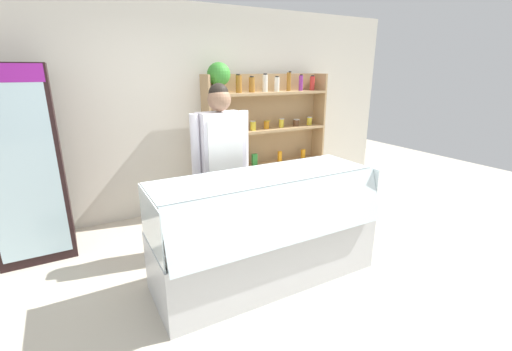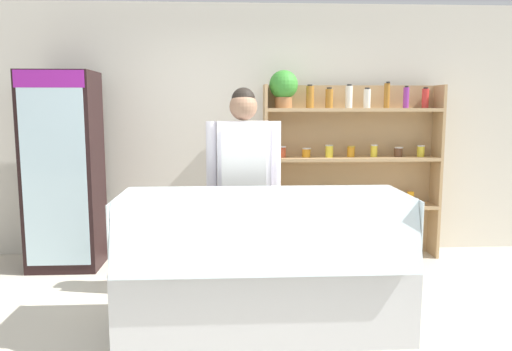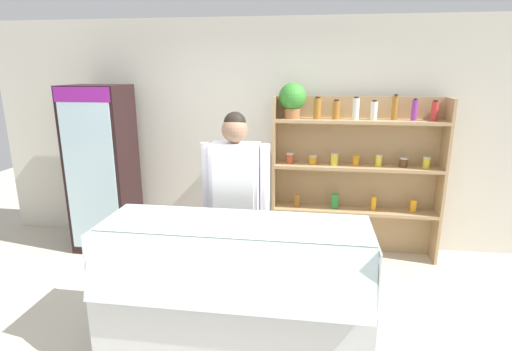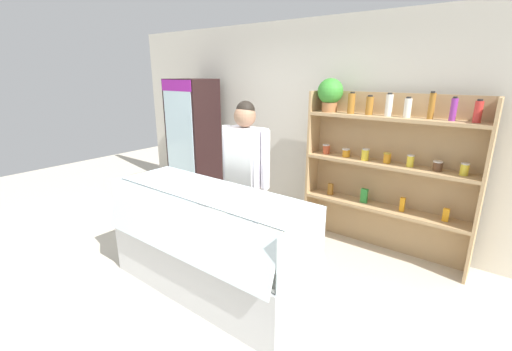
{
  "view_description": "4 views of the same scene",
  "coord_description": "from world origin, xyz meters",
  "px_view_note": "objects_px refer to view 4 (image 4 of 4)",
  "views": [
    {
      "loc": [
        -1.41,
        -2.38,
        1.89
      ],
      "look_at": [
        0.14,
        0.41,
        0.9
      ],
      "focal_mm": 24.0,
      "sensor_mm": 36.0,
      "label": 1
    },
    {
      "loc": [
        -0.2,
        -3.39,
        1.61
      ],
      "look_at": [
        0.02,
        0.66,
        1.05
      ],
      "focal_mm": 35.0,
      "sensor_mm": 36.0,
      "label": 2
    },
    {
      "loc": [
        0.6,
        -2.66,
        2.12
      ],
      "look_at": [
        0.13,
        0.63,
        1.24
      ],
      "focal_mm": 28.0,
      "sensor_mm": 36.0,
      "label": 3
    },
    {
      "loc": [
        2.2,
        -1.98,
        2.04
      ],
      "look_at": [
        0.25,
        0.52,
        1.09
      ],
      "focal_mm": 24.0,
      "sensor_mm": 36.0,
      "label": 4
    }
  ],
  "objects_px": {
    "drinks_fridge": "(194,143)",
    "shelving_unit": "(379,157)",
    "deli_display_case": "(210,259)",
    "shop_clerk": "(245,168)"
  },
  "relations": [
    {
      "from": "shelving_unit",
      "to": "deli_display_case",
      "type": "bearing_deg",
      "value": -118.11
    },
    {
      "from": "drinks_fridge",
      "to": "deli_display_case",
      "type": "xyz_separation_m",
      "value": [
        1.88,
        -1.55,
        -0.67
      ]
    },
    {
      "from": "shelving_unit",
      "to": "drinks_fridge",
      "type": "bearing_deg",
      "value": -175.37
    },
    {
      "from": "drinks_fridge",
      "to": "shop_clerk",
      "type": "relative_size",
      "value": 1.11
    },
    {
      "from": "shop_clerk",
      "to": "deli_display_case",
      "type": "bearing_deg",
      "value": -80.24
    },
    {
      "from": "deli_display_case",
      "to": "shop_clerk",
      "type": "distance_m",
      "value": 1.03
    },
    {
      "from": "drinks_fridge",
      "to": "deli_display_case",
      "type": "bearing_deg",
      "value": -39.46
    },
    {
      "from": "drinks_fridge",
      "to": "shop_clerk",
      "type": "height_order",
      "value": "drinks_fridge"
    },
    {
      "from": "shelving_unit",
      "to": "deli_display_case",
      "type": "relative_size",
      "value": 0.97
    },
    {
      "from": "drinks_fridge",
      "to": "shelving_unit",
      "type": "relative_size",
      "value": 0.99
    }
  ]
}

